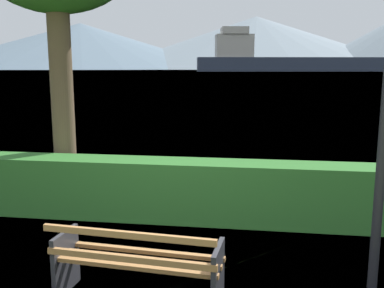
{
  "coord_description": "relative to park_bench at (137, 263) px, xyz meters",
  "views": [
    {
      "loc": [
        1.15,
        -4.06,
        2.41
      ],
      "look_at": [
        0.0,
        3.8,
        0.99
      ],
      "focal_mm": 40.31,
      "sensor_mm": 36.0,
      "label": 1
    }
  ],
  "objects": [
    {
      "name": "water_surface",
      "position": [
        0.01,
        307.97,
        -0.43
      ],
      "size": [
        620.0,
        620.0,
        0.0
      ],
      "primitive_type": "plane",
      "color": "#6B8EA3",
      "rests_on": "ground_plane"
    },
    {
      "name": "park_bench",
      "position": [
        0.0,
        0.0,
        0.0
      ],
      "size": [
        1.79,
        0.72,
        0.87
      ],
      "color": "#A0703F",
      "rests_on": "ground_plane"
    },
    {
      "name": "hedge_row",
      "position": [
        0.01,
        2.51,
        0.05
      ],
      "size": [
        13.16,
        0.63,
        0.96
      ],
      "primitive_type": "cube",
      "color": "#2D6B28",
      "rests_on": "ground_plane"
    },
    {
      "name": "cargo_ship_large",
      "position": [
        16.12,
        250.38,
        6.38
      ],
      "size": [
        115.91,
        34.56,
        24.36
      ],
      "color": "#2D384C",
      "rests_on": "water_surface"
    },
    {
      "name": "distant_hills",
      "position": [
        -13.02,
        568.6,
        34.79
      ],
      "size": [
        779.32,
        461.43,
        84.56
      ],
      "color": "slate",
      "rests_on": "ground_plane"
    }
  ]
}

